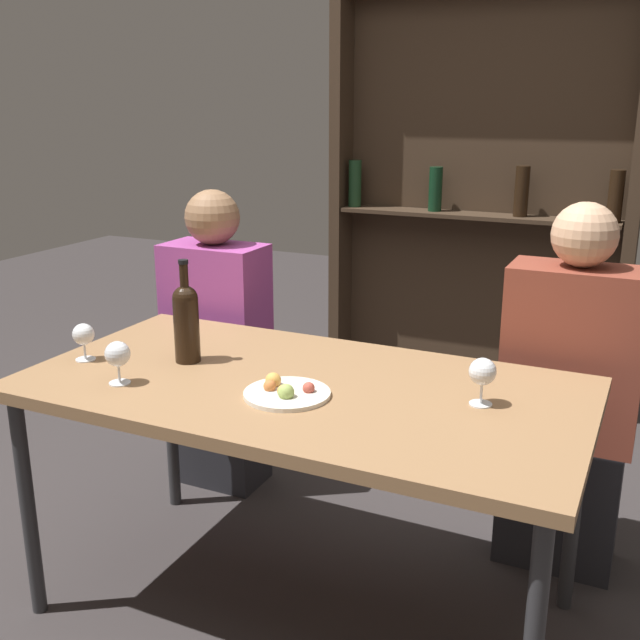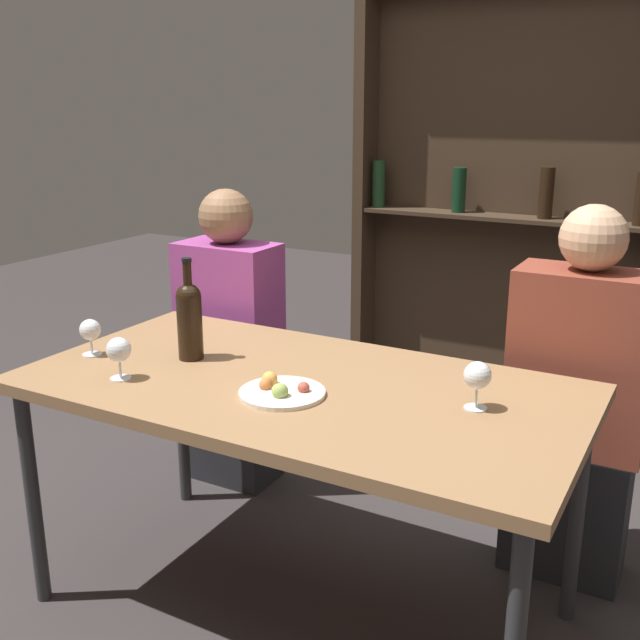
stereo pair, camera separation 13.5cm
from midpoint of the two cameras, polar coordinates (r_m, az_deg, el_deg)
The scene contains 10 objects.
ground_plane at distance 2.47m, azimuth 0.20°, elevation -21.02°, with size 10.00×10.00×0.00m, color #332D2D.
dining_table at distance 2.12m, azimuth 0.21°, elevation -6.20°, with size 1.57×0.82×0.74m.
wine_rack_wall at distance 3.85m, azimuth 14.88°, elevation 10.62°, with size 1.52×0.21×2.29m.
wine_bottle at distance 2.28m, azimuth -8.26°, elevation 0.22°, with size 0.08×0.08×0.31m.
wine_glass_0 at distance 2.39m, azimuth -15.57°, elevation -0.83°, with size 0.07×0.07×0.12m.
wine_glass_1 at distance 1.95m, azimuth 13.86°, elevation -4.23°, with size 0.07×0.07×0.13m.
wine_glass_2 at distance 2.16m, azimuth -13.37°, elevation -2.32°, with size 0.07×0.07×0.12m.
food_plate_0 at distance 2.01m, azimuth -1.09°, elevation -5.44°, with size 0.23×0.23×0.05m.
seated_person_left at distance 2.97m, azimuth -5.56°, elevation -2.12°, with size 0.39×0.22×1.19m.
seated_person_right at distance 2.52m, azimuth 20.38°, elevation -6.45°, with size 0.42×0.22×1.21m.
Camera 2 is at (1.00, -1.69, 1.50)m, focal length 42.00 mm.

